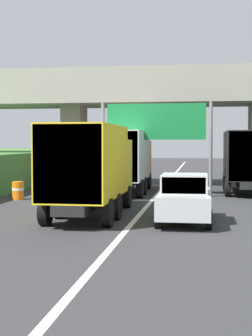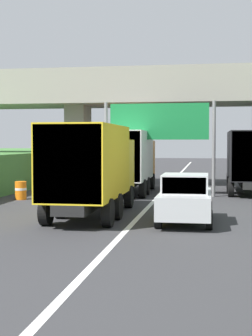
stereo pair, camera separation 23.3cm
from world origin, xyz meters
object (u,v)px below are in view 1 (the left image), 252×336
at_px(construction_barrel_5, 49,182).
at_px(construction_barrel_4, 18,190).
at_px(car_silver, 185,199).
at_px(overhead_highway_sign, 156,127).
at_px(truck_black, 245,158).
at_px(truck_yellow, 91,166).
at_px(truck_orange, 126,159).

bearing_deg(construction_barrel_5, construction_barrel_4, -88.95).
bearing_deg(car_silver, overhead_highway_sign, 101.38).
bearing_deg(overhead_highway_sign, car_silver, -78.62).
bearing_deg(truck_black, car_silver, -104.91).
bearing_deg(truck_yellow, construction_barrel_5, 115.12).
distance_m(car_silver, construction_barrel_5, 14.30).
xyz_separation_m(truck_black, construction_barrel_4, (-11.41, -5.24, -1.47)).
relative_size(car_silver, construction_barrel_5, 4.56).
distance_m(truck_orange, construction_barrel_5, 5.34).
relative_size(truck_orange, car_silver, 1.78).
relative_size(construction_barrel_4, construction_barrel_5, 1.00).
bearing_deg(truck_yellow, overhead_highway_sign, 77.47).
bearing_deg(construction_barrel_4, truck_orange, 38.81).
height_order(overhead_highway_sign, construction_barrel_5, overhead_highway_sign).
relative_size(car_silver, construction_barrel_4, 4.56).
distance_m(overhead_highway_sign, truck_black, 5.65).
distance_m(truck_orange, truck_black, 6.74).
xyz_separation_m(truck_yellow, car_silver, (3.56, -1.02, -1.08)).
bearing_deg(truck_yellow, truck_black, 57.49).
height_order(car_silver, construction_barrel_5, car_silver).
distance_m(truck_yellow, construction_barrel_5, 11.67).
bearing_deg(construction_barrel_5, truck_black, -0.75).
distance_m(truck_orange, car_silver, 10.66).
height_order(truck_yellow, truck_black, same).
height_order(overhead_highway_sign, construction_barrel_4, overhead_highway_sign).
bearing_deg(truck_orange, car_silver, -70.30).
relative_size(overhead_highway_sign, truck_orange, 0.81).
bearing_deg(construction_barrel_5, truck_orange, -17.21).
xyz_separation_m(car_silver, construction_barrel_5, (-8.48, 11.50, -0.40)).
distance_m(truck_yellow, truck_black, 12.25).
bearing_deg(car_silver, truck_orange, 109.70).
xyz_separation_m(truck_orange, car_silver, (3.57, -9.98, -1.08)).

